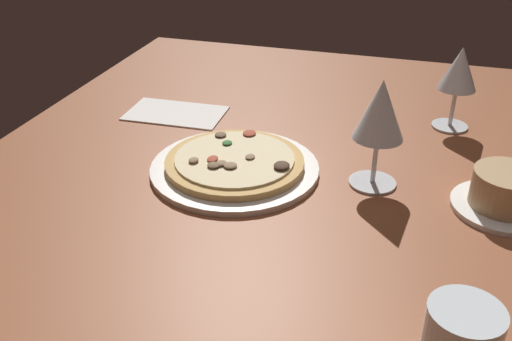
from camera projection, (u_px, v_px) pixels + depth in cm
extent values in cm
cube|color=brown|center=(279.00, 216.00, 88.66)|extent=(150.00, 110.00, 4.00)
cylinder|color=silver|center=(235.00, 168.00, 96.52)|extent=(27.96, 27.96, 1.00)
cylinder|color=tan|center=(235.00, 163.00, 95.98)|extent=(23.04, 23.04, 1.20)
cylinder|color=beige|center=(235.00, 158.00, 95.59)|extent=(19.77, 19.77, 0.40)
ellipsoid|color=#387033|center=(227.00, 143.00, 99.66)|extent=(1.91, 1.67, 0.43)
ellipsoid|color=#937556|center=(194.00, 160.00, 93.94)|extent=(1.97, 1.59, 0.60)
ellipsoid|color=#4C3828|center=(282.00, 165.00, 92.22)|extent=(2.90, 2.54, 0.77)
ellipsoid|color=#AD4733|center=(249.00, 133.00, 102.98)|extent=(2.65, 2.31, 0.44)
ellipsoid|color=#937556|center=(230.00, 165.00, 92.46)|extent=(2.21, 2.17, 0.57)
ellipsoid|color=brown|center=(214.00, 165.00, 92.52)|extent=(2.13, 2.03, 0.57)
ellipsoid|color=brown|center=(221.00, 135.00, 102.37)|extent=(2.19, 2.03, 0.51)
ellipsoid|color=#937556|center=(221.00, 163.00, 93.11)|extent=(1.96, 1.68, 0.55)
ellipsoid|color=#937556|center=(250.00, 157.00, 95.20)|extent=(1.95, 1.56, 0.43)
ellipsoid|color=#AD4733|center=(213.00, 159.00, 94.59)|extent=(2.30, 1.73, 0.41)
cylinder|color=white|center=(502.00, 207.00, 86.47)|extent=(15.01, 15.01, 0.80)
cylinder|color=tan|center=(506.00, 189.00, 84.95)|extent=(10.07, 10.07, 5.42)
cylinder|color=silver|center=(449.00, 126.00, 111.81)|extent=(6.79, 6.79, 0.40)
cylinder|color=silver|center=(453.00, 107.00, 109.91)|extent=(0.80, 0.80, 7.38)
cone|color=silver|center=(460.00, 68.00, 106.15)|extent=(7.07, 7.07, 8.00)
cone|color=#5B0F19|center=(458.00, 78.00, 107.04)|extent=(3.45, 3.45, 4.33)
cylinder|color=silver|center=(372.00, 182.00, 93.07)|extent=(7.55, 7.55, 0.40)
cylinder|color=silver|center=(375.00, 160.00, 91.08)|extent=(0.80, 0.80, 7.77)
cone|color=silver|center=(381.00, 109.00, 86.88)|extent=(7.85, 7.85, 9.40)
cube|color=white|center=(176.00, 113.00, 117.22)|extent=(12.25, 19.68, 0.30)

